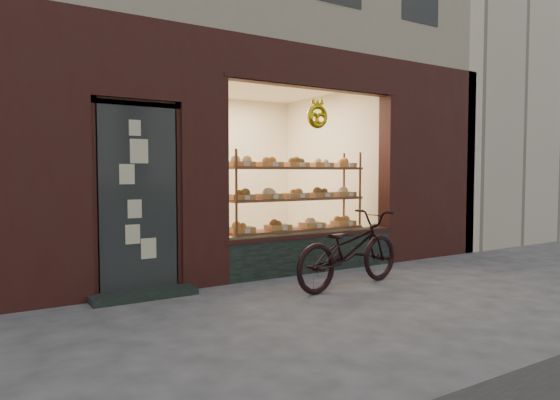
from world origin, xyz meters
TOP-DOWN VIEW (x-y plane):
  - ground at (0.00, 0.00)m, footprint 90.00×90.00m
  - neighbor_right at (9.60, 5.50)m, footprint 12.00×7.00m
  - display_shelf at (0.45, 2.55)m, footprint 2.20×0.45m
  - bicycle at (0.28, 1.12)m, footprint 1.81×0.87m

SIDE VIEW (x-z plane):
  - ground at x=0.00m, z-range 0.00..0.00m
  - bicycle at x=0.28m, z-range 0.00..0.91m
  - display_shelf at x=0.45m, z-range 0.04..1.74m
  - neighbor_right at x=9.60m, z-range 0.00..9.00m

